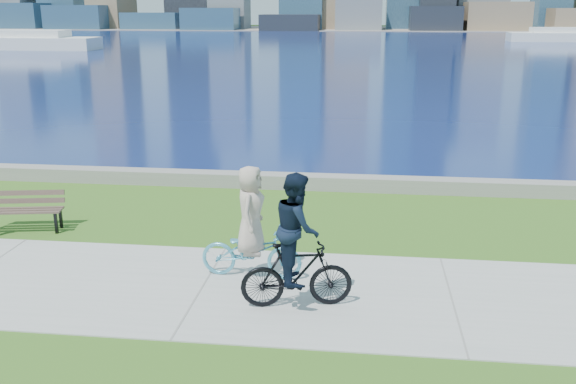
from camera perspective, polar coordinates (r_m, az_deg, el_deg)
name	(u,v)px	position (r m, az deg, el deg)	size (l,w,h in m)	color
ground	(202,288)	(10.68, -7.64, -8.49)	(320.00, 320.00, 0.00)	#325E18
concrete_path	(202,288)	(10.68, -7.64, -8.44)	(80.00, 3.50, 0.02)	#AAAAA5
seawall	(263,180)	(16.35, -2.28, 1.05)	(90.00, 0.50, 0.35)	gray
bay_water	(348,44)	(81.54, 5.31, 12.95)	(320.00, 131.00, 0.01)	#0D1D54
far_shore	(357,29)	(139.47, 6.12, 14.24)	(320.00, 30.00, 0.12)	gray
ferry_near	(28,41)	(76.33, -22.14, 12.30)	(15.17, 4.33, 2.06)	white
ferry_far	(561,36)	(94.86, 23.10, 12.66)	(13.50, 3.86, 1.83)	white
park_bench	(25,207)	(14.16, -22.36, -1.27)	(1.61, 0.80, 0.79)	black
cyclist_woman	(251,237)	(10.74, -3.30, -3.98)	(0.69, 1.75, 1.93)	#53ACCA
cyclist_man	(297,252)	(9.62, 0.78, -5.33)	(0.82, 1.76, 2.10)	black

